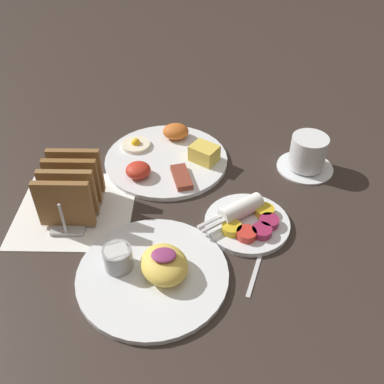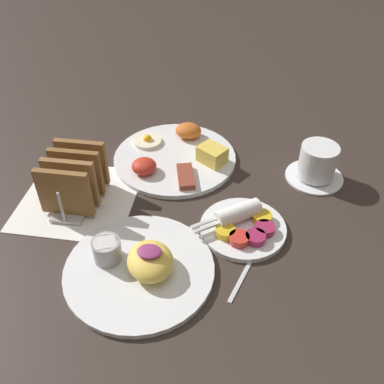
# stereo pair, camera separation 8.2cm
# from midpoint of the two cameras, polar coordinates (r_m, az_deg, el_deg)

# --- Properties ---
(ground_plane) EXTENTS (3.00, 3.00, 0.00)m
(ground_plane) POSITION_cam_midpoint_polar(r_m,az_deg,el_deg) (0.80, -5.99, -4.45)
(ground_plane) COLOR #332823
(napkin_flat) EXTENTS (0.22, 0.22, 0.00)m
(napkin_flat) POSITION_cam_midpoint_polar(r_m,az_deg,el_deg) (0.87, -17.88, -2.25)
(napkin_flat) COLOR white
(napkin_flat) RESTS_ON ground_plane
(plate_breakfast) EXTENTS (0.27, 0.27, 0.05)m
(plate_breakfast) POSITION_cam_midpoint_polar(r_m,az_deg,el_deg) (0.94, -5.76, 4.59)
(plate_breakfast) COLOR white
(plate_breakfast) RESTS_ON ground_plane
(plate_condiments) EXTENTS (0.17, 0.16, 0.04)m
(plate_condiments) POSITION_cam_midpoint_polar(r_m,az_deg,el_deg) (0.79, 4.42, -3.96)
(plate_condiments) COLOR white
(plate_condiments) RESTS_ON ground_plane
(plate_foreground) EXTENTS (0.25, 0.25, 0.06)m
(plate_foreground) POSITION_cam_midpoint_polar(r_m,az_deg,el_deg) (0.71, -8.62, -10.39)
(plate_foreground) COLOR white
(plate_foreground) RESTS_ON ground_plane
(toast_rack) EXTENTS (0.10, 0.15, 0.10)m
(toast_rack) POSITION_cam_midpoint_polar(r_m,az_deg,el_deg) (0.83, -18.57, 0.29)
(toast_rack) COLOR #B7B7BC
(toast_rack) RESTS_ON ground_plane
(coffee_cup) EXTENTS (0.12, 0.12, 0.08)m
(coffee_cup) POSITION_cam_midpoint_polar(r_m,az_deg,el_deg) (0.93, 12.73, 4.80)
(coffee_cup) COLOR white
(coffee_cup) RESTS_ON ground_plane
(teaspoon) EXTENTS (0.05, 0.12, 0.01)m
(teaspoon) POSITION_cam_midpoint_polar(r_m,az_deg,el_deg) (0.74, 5.91, -8.66)
(teaspoon) COLOR silver
(teaspoon) RESTS_ON ground_plane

